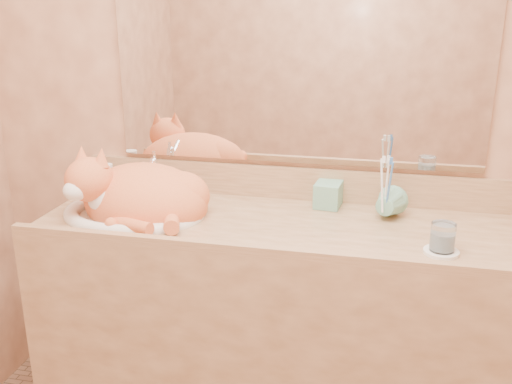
% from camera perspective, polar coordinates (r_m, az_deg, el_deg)
% --- Properties ---
extents(wall_back, '(2.40, 0.02, 2.50)m').
position_cam_1_polar(wall_back, '(2.03, 4.04, 10.21)').
color(wall_back, '#945E43').
rests_on(wall_back, ground).
extents(vanity_counter, '(1.60, 0.55, 0.85)m').
position_cam_1_polar(vanity_counter, '(2.06, 2.31, -14.28)').
color(vanity_counter, brown).
rests_on(vanity_counter, floor).
extents(mirror, '(1.30, 0.02, 0.80)m').
position_cam_1_polar(mirror, '(2.00, 4.07, 14.13)').
color(mirror, white).
rests_on(mirror, wall_back).
extents(sink_basin, '(0.49, 0.41, 0.15)m').
position_cam_1_polar(sink_basin, '(1.97, -12.17, -0.13)').
color(sink_basin, white).
rests_on(sink_basin, vanity_counter).
extents(faucet, '(0.06, 0.12, 0.16)m').
position_cam_1_polar(faucet, '(2.13, -10.14, 1.54)').
color(faucet, white).
rests_on(faucet, vanity_counter).
extents(cat, '(0.51, 0.44, 0.25)m').
position_cam_1_polar(cat, '(1.96, -11.83, -0.08)').
color(cat, '#D65D31').
rests_on(cat, sink_basin).
extents(soap_dispenser, '(0.10, 0.10, 0.20)m').
position_cam_1_polar(soap_dispenser, '(1.96, 6.99, 0.79)').
color(soap_dispenser, '#6EB096').
rests_on(soap_dispenser, vanity_counter).
extents(toothbrush_cup, '(0.13, 0.13, 0.10)m').
position_cam_1_polar(toothbrush_cup, '(1.91, 12.70, -1.64)').
color(toothbrush_cup, '#6EB096').
rests_on(toothbrush_cup, vanity_counter).
extents(toothbrushes, '(0.04, 0.04, 0.23)m').
position_cam_1_polar(toothbrushes, '(1.88, 12.88, 0.83)').
color(toothbrushes, white).
rests_on(toothbrushes, toothbrush_cup).
extents(saucer, '(0.10, 0.10, 0.01)m').
position_cam_1_polar(saucer, '(1.73, 18.03, -5.72)').
color(saucer, white).
rests_on(saucer, vanity_counter).
extents(water_glass, '(0.07, 0.07, 0.08)m').
position_cam_1_polar(water_glass, '(1.71, 18.18, -4.30)').
color(water_glass, white).
rests_on(water_glass, saucer).
extents(lotion_bottle, '(0.05, 0.05, 0.12)m').
position_cam_1_polar(lotion_bottle, '(2.19, -14.69, 1.15)').
color(lotion_bottle, white).
rests_on(lotion_bottle, vanity_counter).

